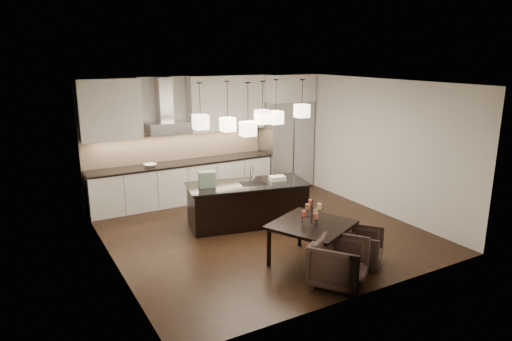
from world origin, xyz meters
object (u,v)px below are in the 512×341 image
island_body (247,204)px  armchair_right (361,247)px  dining_table (311,243)px  refrigerator (286,144)px  armchair_left (339,263)px

island_body → armchair_right: bearing=-62.0°
dining_table → armchair_right: (0.68, -0.43, -0.04)m
refrigerator → armchair_left: 5.25m
refrigerator → island_body: size_ratio=0.96×
armchair_left → armchair_right: (0.75, 0.35, -0.05)m
refrigerator → island_body: 2.93m
armchair_left → dining_table: bearing=48.9°
refrigerator → island_body: bearing=-138.4°
dining_table → armchair_left: size_ratio=1.48×
island_body → dining_table: (0.04, -2.05, -0.06)m
dining_table → armchair_left: armchair_left is taller
dining_table → armchair_right: bearing=-57.7°
refrigerator → armchair_right: size_ratio=3.32×
island_body → refrigerator: bearing=53.5°
dining_table → armchair_left: bearing=-120.2°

